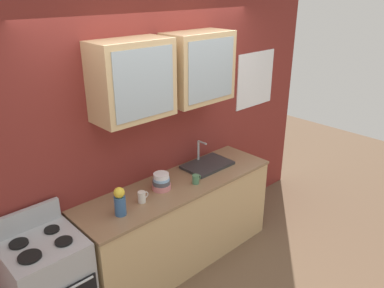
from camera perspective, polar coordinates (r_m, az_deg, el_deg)
The scene contains 8 objects.
ground_plane at distance 4.31m, azimuth -1.86°, elevation -16.61°, with size 10.00×10.00×0.00m, color brown.
back_wall_unit at distance 3.76m, azimuth -5.25°, elevation 4.44°, with size 4.61×0.46×2.90m.
counter at distance 4.03m, azimuth -1.94°, elevation -11.57°, with size 2.14×0.62×0.91m.
sink_faucet at distance 4.13m, azimuth 2.26°, elevation -3.03°, with size 0.52×0.34×0.26m.
bowl_stack at distance 3.67m, azimuth -4.57°, elevation -5.62°, with size 0.18×0.18×0.16m.
vase at distance 3.31m, azimuth -10.66°, elevation -8.38°, with size 0.10×0.10×0.26m.
cup_near_sink at distance 3.77m, azimuth 0.57°, elevation -5.23°, with size 0.10×0.07×0.09m.
cup_near_bowls at distance 3.50m, azimuth -7.43°, elevation -7.78°, with size 0.11×0.07×0.10m.
Camera 1 is at (-2.18, -2.52, 2.73)m, focal length 35.95 mm.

